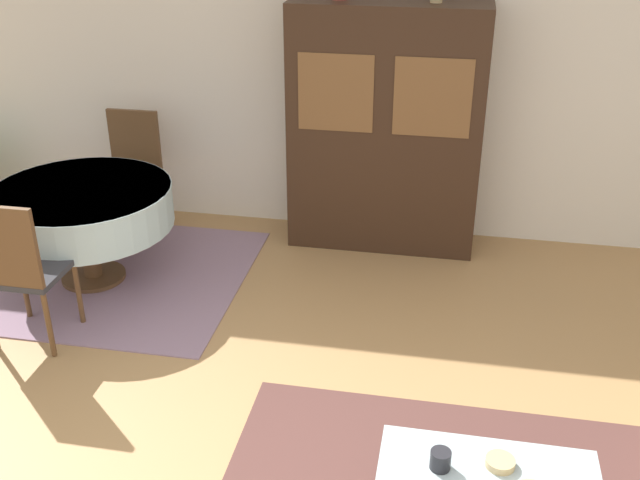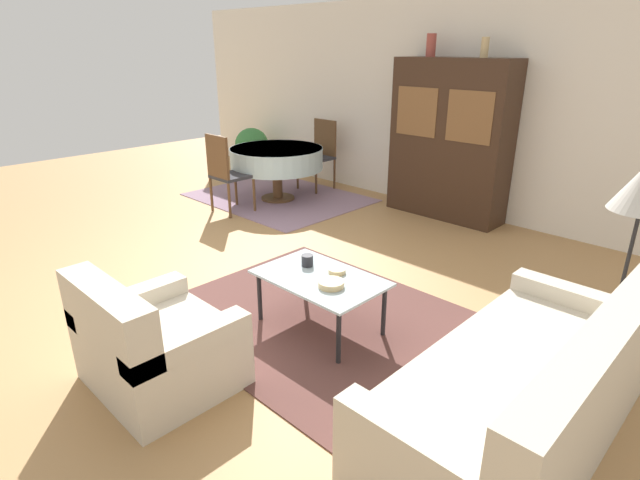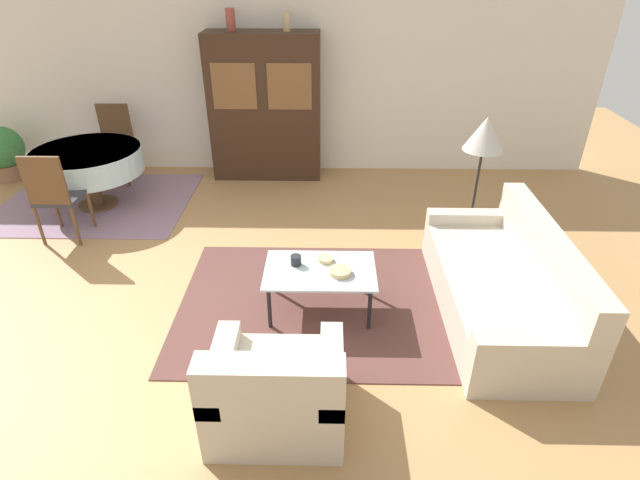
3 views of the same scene
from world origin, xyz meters
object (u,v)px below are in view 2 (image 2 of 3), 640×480
armchair (153,346)px  coffee_table (320,282)px  display_cabinet (450,140)px  vase_short (485,47)px  potted_plant (252,147)px  cup (307,260)px  vase_tall (431,45)px  couch (528,390)px  bowl (331,284)px  bowl_small (337,271)px  dining_chair_far (320,151)px  dining_table (277,158)px  dining_chair_near (225,170)px

armchair → coffee_table: size_ratio=0.93×
armchair → display_cabinet: bearing=97.0°
vase_short → potted_plant: vase_short is taller
cup → vase_tall: size_ratio=0.35×
couch → bowl: bearing=92.7°
cup → couch: bearing=-2.2°
coffee_table → vase_short: 3.62m
couch → vase_short: bearing=33.9°
armchair → vase_short: vase_short is taller
bowl_small → vase_short: vase_short is taller
dining_chair_far → bowl_small: (2.96, -2.85, -0.12)m
couch → dining_chair_far: 5.45m
vase_tall → potted_plant: 3.71m
bowl_small → cup: bearing=-166.6°
display_cabinet → armchair: bearing=-83.0°
coffee_table → cup: size_ratio=10.41×
display_cabinet → bowl_small: 3.19m
display_cabinet → bowl: (0.99, -3.23, -0.51)m
cup → potted_plant: bearing=146.5°
coffee_table → vase_tall: vase_tall is taller
armchair → dining_chair_far: dining_chair_far is taller
armchair → bowl: armchair is taller
armchair → dining_table: armchair is taller
display_cabinet → dining_chair_far: (-2.10, -0.18, -0.39)m
dining_table → potted_plant: potted_plant is taller
dining_chair_near → bowl_small: dining_chair_near is taller
dining_table → vase_short: size_ratio=5.92×
vase_short → coffee_table: bearing=-81.3°
dining_table → vase_short: 3.04m
vase_tall → dining_table: bearing=-148.3°
cup → vase_short: vase_short is taller
potted_plant → dining_chair_near: bearing=-46.7°
dining_chair_near → bowl: (3.09, -1.28, -0.12)m
dining_chair_far → vase_tall: (1.72, 0.18, 1.51)m
couch → display_cabinet: display_cabinet is taller
coffee_table → display_cabinet: 3.32m
cup → vase_tall: (-0.98, 3.09, 1.61)m
vase_tall → cup: bearing=-72.5°
dining_chair_near → vase_short: (2.43, 1.95, 1.49)m
couch → dining_table: couch is taller
display_cabinet → dining_chair_near: (-2.10, -1.95, -0.39)m
display_cabinet → cup: 3.19m
display_cabinet → bowl: bearing=-72.9°
vase_short → potted_plant: size_ratio=0.29×
couch → dining_table: 5.02m
dining_table → dining_chair_near: dining_chair_near is taller
bowl → vase_tall: (-1.37, 3.23, 1.63)m
dining_table → potted_plant: 1.79m
couch → dining_chair_far: dining_chair_far is taller
couch → vase_tall: 4.62m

